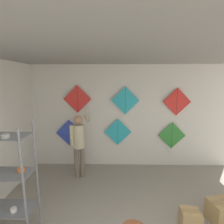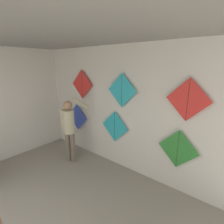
{
  "view_description": "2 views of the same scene",
  "coord_description": "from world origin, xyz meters",
  "px_view_note": "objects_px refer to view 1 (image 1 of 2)",
  "views": [
    {
      "loc": [
        -0.23,
        -1.26,
        2.38
      ],
      "look_at": [
        -0.32,
        3.12,
        1.59
      ],
      "focal_mm": 28.0,
      "sensor_mm": 36.0,
      "label": 1
    },
    {
      "loc": [
        2.23,
        0.35,
        2.41
      ],
      "look_at": [
        -0.04,
        3.12,
        1.41
      ],
      "focal_mm": 28.0,
      "sensor_mm": 36.0,
      "label": 2
    }
  ],
  "objects_px": {
    "kite_0": "(69,133)",
    "kite_4": "(125,101)",
    "shopkeeper": "(79,140)",
    "kite_1": "(118,132)",
    "cardboard_box": "(221,211)",
    "kite_3": "(77,99)",
    "kite_2": "(172,136)",
    "cardboard_box_spare": "(190,221)",
    "kite_5": "(177,102)"
  },
  "relations": [
    {
      "from": "cardboard_box",
      "to": "shopkeeper",
      "type": "bearing_deg",
      "value": 152.83
    },
    {
      "from": "shopkeeper",
      "to": "kite_4",
      "type": "bearing_deg",
      "value": 8.84
    },
    {
      "from": "kite_3",
      "to": "kite_4",
      "type": "relative_size",
      "value": 1.0
    },
    {
      "from": "kite_1",
      "to": "kite_2",
      "type": "relative_size",
      "value": 0.84
    },
    {
      "from": "kite_3",
      "to": "kite_4",
      "type": "distance_m",
      "value": 1.28
    },
    {
      "from": "kite_0",
      "to": "kite_4",
      "type": "distance_m",
      "value": 1.78
    },
    {
      "from": "kite_0",
      "to": "kite_1",
      "type": "distance_m",
      "value": 1.34
    },
    {
      "from": "kite_1",
      "to": "kite_0",
      "type": "bearing_deg",
      "value": 180.0
    },
    {
      "from": "kite_1",
      "to": "kite_2",
      "type": "distance_m",
      "value": 1.49
    },
    {
      "from": "cardboard_box",
      "to": "cardboard_box_spare",
      "type": "xyz_separation_m",
      "value": [
        -0.61,
        -0.2,
        -0.01
      ]
    },
    {
      "from": "kite_2",
      "to": "kite_3",
      "type": "xyz_separation_m",
      "value": [
        -2.57,
        0.0,
        1.01
      ]
    },
    {
      "from": "kite_4",
      "to": "cardboard_box",
      "type": "bearing_deg",
      "value": -51.53
    },
    {
      "from": "kite_3",
      "to": "kite_4",
      "type": "xyz_separation_m",
      "value": [
        1.28,
        0.0,
        -0.04
      ]
    },
    {
      "from": "cardboard_box_spare",
      "to": "kite_3",
      "type": "bearing_deg",
      "value": 135.75
    },
    {
      "from": "cardboard_box_spare",
      "to": "kite_4",
      "type": "relative_size",
      "value": 0.49
    },
    {
      "from": "cardboard_box_spare",
      "to": "kite_3",
      "type": "distance_m",
      "value": 3.54
    },
    {
      "from": "cardboard_box",
      "to": "kite_3",
      "type": "height_order",
      "value": "kite_3"
    },
    {
      "from": "shopkeeper",
      "to": "kite_1",
      "type": "height_order",
      "value": "shopkeeper"
    },
    {
      "from": "kite_1",
      "to": "kite_5",
      "type": "relative_size",
      "value": 1.0
    },
    {
      "from": "cardboard_box",
      "to": "kite_2",
      "type": "distance_m",
      "value": 2.09
    },
    {
      "from": "cardboard_box",
      "to": "kite_1",
      "type": "bearing_deg",
      "value": 131.78
    },
    {
      "from": "cardboard_box",
      "to": "kite_2",
      "type": "xyz_separation_m",
      "value": [
        -0.26,
        1.96,
        0.69
      ]
    },
    {
      "from": "kite_4",
      "to": "shopkeeper",
      "type": "bearing_deg",
      "value": -153.68
    },
    {
      "from": "kite_0",
      "to": "kite_5",
      "type": "xyz_separation_m",
      "value": [
        2.9,
        0.0,
        0.87
      ]
    },
    {
      "from": "shopkeeper",
      "to": "kite_0",
      "type": "bearing_deg",
      "value": 106.69
    },
    {
      "from": "kite_0",
      "to": "kite_3",
      "type": "height_order",
      "value": "kite_3"
    },
    {
      "from": "cardboard_box_spare",
      "to": "kite_1",
      "type": "distance_m",
      "value": 2.57
    },
    {
      "from": "cardboard_box",
      "to": "kite_3",
      "type": "bearing_deg",
      "value": 145.37
    },
    {
      "from": "kite_3",
      "to": "kite_4",
      "type": "bearing_deg",
      "value": 0.0
    },
    {
      "from": "cardboard_box_spare",
      "to": "kite_3",
      "type": "relative_size",
      "value": 0.49
    },
    {
      "from": "kite_1",
      "to": "kite_5",
      "type": "xyz_separation_m",
      "value": [
        1.56,
        0.0,
        0.84
      ]
    },
    {
      "from": "kite_3",
      "to": "cardboard_box_spare",
      "type": "bearing_deg",
      "value": -44.25
    },
    {
      "from": "kite_2",
      "to": "kite_3",
      "type": "bearing_deg",
      "value": 179.99
    },
    {
      "from": "kite_1",
      "to": "kite_3",
      "type": "height_order",
      "value": "kite_3"
    },
    {
      "from": "cardboard_box",
      "to": "kite_5",
      "type": "distance_m",
      "value": 2.56
    },
    {
      "from": "kite_0",
      "to": "kite_4",
      "type": "height_order",
      "value": "kite_4"
    },
    {
      "from": "kite_3",
      "to": "kite_5",
      "type": "distance_m",
      "value": 2.64
    },
    {
      "from": "shopkeeper",
      "to": "cardboard_box",
      "type": "height_order",
      "value": "shopkeeper"
    },
    {
      "from": "kite_3",
      "to": "kite_5",
      "type": "height_order",
      "value": "kite_3"
    },
    {
      "from": "cardboard_box_spare",
      "to": "kite_5",
      "type": "relative_size",
      "value": 0.49
    },
    {
      "from": "shopkeeper",
      "to": "kite_2",
      "type": "distance_m",
      "value": 2.5
    },
    {
      "from": "shopkeeper",
      "to": "kite_1",
      "type": "relative_size",
      "value": 2.24
    },
    {
      "from": "kite_1",
      "to": "kite_4",
      "type": "height_order",
      "value": "kite_4"
    },
    {
      "from": "kite_4",
      "to": "cardboard_box_spare",
      "type": "bearing_deg",
      "value": -66.48
    },
    {
      "from": "cardboard_box",
      "to": "kite_4",
      "type": "relative_size",
      "value": 0.63
    },
    {
      "from": "kite_3",
      "to": "kite_1",
      "type": "bearing_deg",
      "value": 0.0
    },
    {
      "from": "shopkeeper",
      "to": "kite_3",
      "type": "xyz_separation_m",
      "value": [
        -0.13,
        0.57,
        0.95
      ]
    },
    {
      "from": "kite_0",
      "to": "cardboard_box_spare",
      "type": "bearing_deg",
      "value": -41.12
    },
    {
      "from": "cardboard_box",
      "to": "kite_3",
      "type": "distance_m",
      "value": 3.84
    },
    {
      "from": "shopkeeper",
      "to": "kite_0",
      "type": "relative_size",
      "value": 2.24
    }
  ]
}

